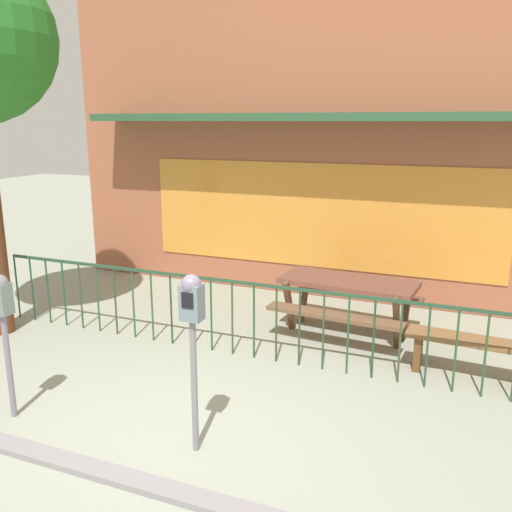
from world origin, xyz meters
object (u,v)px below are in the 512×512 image
at_px(parking_meter_near, 192,317).
at_px(parking_meter_far, 2,308).
at_px(picnic_table_left, 348,291).
at_px(patio_bench, 470,348).

xyz_separation_m(parking_meter_near, parking_meter_far, (-1.94, -0.18, -0.13)).
distance_m(picnic_table_left, parking_meter_far, 4.27).
relative_size(parking_meter_near, parking_meter_far, 1.11).
bearing_deg(parking_meter_near, patio_bench, 47.81).
bearing_deg(patio_bench, parking_meter_far, -147.85).
bearing_deg(parking_meter_far, patio_bench, 32.15).
xyz_separation_m(picnic_table_left, parking_meter_near, (-0.62, -3.20, 0.64)).
relative_size(patio_bench, parking_meter_far, 0.97).
xyz_separation_m(patio_bench, parking_meter_near, (-2.20, -2.43, 0.90)).
bearing_deg(picnic_table_left, patio_bench, -26.07).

